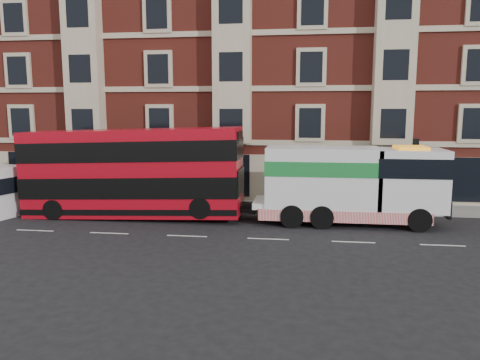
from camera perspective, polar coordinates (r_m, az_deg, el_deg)
name	(u,v)px	position (r m, az deg, el deg)	size (l,w,h in m)	color
ground	(187,236)	(23.26, -6.49, -6.81)	(120.00, 120.00, 0.00)	black
sidewalk	(215,204)	(30.37, -3.06, -2.97)	(90.00, 3.00, 0.15)	slate
victorian_terrace	(238,58)	(37.29, -0.21, 14.61)	(45.00, 12.00, 20.40)	maroon
lamp_post_west	(117,165)	(30.42, -14.74, 1.74)	(0.35, 0.15, 4.35)	black
lamp_post_east	(414,170)	(28.88, 20.48, 1.13)	(0.35, 0.15, 4.35)	black
double_decker_bus	(132,171)	(27.35, -12.98, 1.06)	(12.46, 2.86, 5.04)	#B30918
tow_truck	(348,184)	(25.80, 13.03, -0.44)	(9.98, 2.95, 4.16)	white
pedestrian	(104,188)	(32.03, -16.29, -0.95)	(0.65, 0.42, 1.77)	#1B2437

